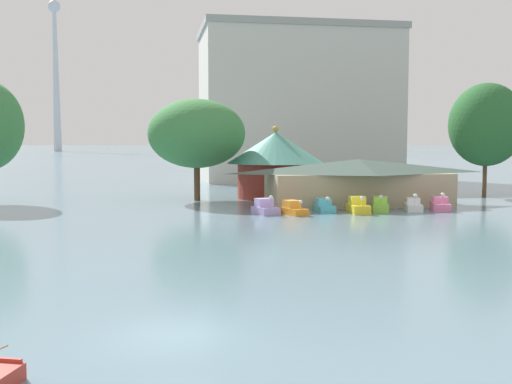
{
  "coord_description": "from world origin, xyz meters",
  "views": [
    {
      "loc": [
        -0.75,
        -19.27,
        6.24
      ],
      "look_at": [
        5.8,
        18.91,
        2.99
      ],
      "focal_mm": 42.46,
      "sensor_mm": 36.0,
      "label": 1
    }
  ],
  "objects": [
    {
      "name": "ground_plane",
      "position": [
        0.0,
        0.0,
        0.0
      ],
      "size": [
        2000.0,
        2000.0,
        0.0
      ],
      "primitive_type": "plane",
      "color": "slate"
    },
    {
      "name": "pedal_boat_yellow",
      "position": [
        16.94,
        31.06,
        0.57
      ],
      "size": [
        1.67,
        3.06,
        1.58
      ],
      "rotation": [
        0.0,
        0.0,
        -1.63
      ],
      "color": "yellow",
      "rests_on": "ground"
    },
    {
      "name": "background_building_block",
      "position": [
        22.63,
        77.53,
        12.19
      ],
      "size": [
        31.14,
        18.16,
        24.34
      ],
      "color": "beige",
      "rests_on": "ground"
    },
    {
      "name": "shoreline_tree_right",
      "position": [
        35.92,
        43.0,
        8.08
      ],
      "size": [
        8.19,
        8.19,
        12.7
      ],
      "color": "brown",
      "rests_on": "ground"
    },
    {
      "name": "shoreline_tree_mid",
      "position": [
        3.89,
        44.77,
        7.05
      ],
      "size": [
        10.26,
        10.26,
        10.69
      ],
      "color": "brown",
      "rests_on": "ground"
    },
    {
      "name": "green_roof_pavilion",
      "position": [
        12.6,
        45.83,
        4.08
      ],
      "size": [
        10.79,
        10.79,
        7.94
      ],
      "color": "#993328",
      "rests_on": "ground"
    },
    {
      "name": "pedal_boat_lime",
      "position": [
        19.16,
        31.5,
        0.54
      ],
      "size": [
        2.02,
        2.59,
        1.57
      ],
      "rotation": [
        0.0,
        0.0,
        -1.89
      ],
      "color": "#8CCC3F",
      "rests_on": "ground"
    },
    {
      "name": "pedal_boat_white",
      "position": [
        22.28,
        31.5,
        0.49
      ],
      "size": [
        1.86,
        2.51,
        1.65
      ],
      "rotation": [
        0.0,
        0.0,
        -1.81
      ],
      "color": "white",
      "rests_on": "ground"
    },
    {
      "name": "pedal_boat_lavender",
      "position": [
        8.76,
        31.47,
        0.53
      ],
      "size": [
        2.31,
        2.7,
        1.7
      ],
      "rotation": [
        0.0,
        0.0,
        -1.24
      ],
      "color": "#B299D8",
      "rests_on": "ground"
    },
    {
      "name": "pedal_boat_pink",
      "position": [
        24.85,
        31.42,
        0.51
      ],
      "size": [
        2.16,
        2.81,
        1.73
      ],
      "rotation": [
        0.0,
        0.0,
        -1.86
      ],
      "color": "pink",
      "rests_on": "ground"
    },
    {
      "name": "boathouse",
      "position": [
        19.02,
        37.04,
        2.38
      ],
      "size": [
        18.79,
        7.56,
        4.54
      ],
      "color": "tan",
      "rests_on": "ground"
    },
    {
      "name": "pedal_boat_orange",
      "position": [
        11.07,
        30.83,
        0.47
      ],
      "size": [
        2.15,
        3.05,
        1.36
      ],
      "rotation": [
        0.0,
        0.0,
        -1.25
      ],
      "color": "orange",
      "rests_on": "ground"
    },
    {
      "name": "distant_broadcast_tower",
      "position": [
        -58.61,
        373.36,
        80.15
      ],
      "size": [
        7.43,
        7.43,
        183.39
      ],
      "color": "silver",
      "rests_on": "ground"
    },
    {
      "name": "pedal_boat_cyan",
      "position": [
        14.28,
        32.4,
        0.47
      ],
      "size": [
        1.46,
        2.71,
        1.46
      ],
      "rotation": [
        0.0,
        0.0,
        -1.59
      ],
      "color": "#4CB7CC",
      "rests_on": "ground"
    }
  ]
}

